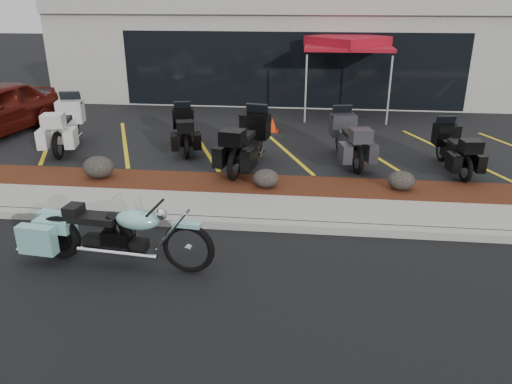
# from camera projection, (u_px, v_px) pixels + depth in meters

# --- Properties ---
(ground) EXTENTS (90.00, 90.00, 0.00)m
(ground) POSITION_uv_depth(u_px,v_px,m) (261.00, 252.00, 8.35)
(ground) COLOR black
(ground) RESTS_ON ground
(curb) EXTENTS (24.00, 0.25, 0.15)m
(curb) POSITION_uv_depth(u_px,v_px,m) (266.00, 225.00, 9.15)
(curb) COLOR gray
(curb) RESTS_ON ground
(sidewalk) EXTENTS (24.00, 1.20, 0.15)m
(sidewalk) POSITION_uv_depth(u_px,v_px,m) (269.00, 210.00, 9.79)
(sidewalk) COLOR gray
(sidewalk) RESTS_ON ground
(mulch_bed) EXTENTS (24.00, 1.20, 0.16)m
(mulch_bed) POSITION_uv_depth(u_px,v_px,m) (274.00, 188.00, 10.90)
(mulch_bed) COLOR #37170C
(mulch_bed) RESTS_ON ground
(upper_lot) EXTENTS (26.00, 9.60, 0.15)m
(upper_lot) POSITION_uv_depth(u_px,v_px,m) (287.00, 126.00, 15.88)
(upper_lot) COLOR black
(upper_lot) RESTS_ON ground
(dealership_building) EXTENTS (18.00, 8.16, 4.00)m
(dealership_building) POSITION_uv_depth(u_px,v_px,m) (296.00, 45.00, 20.94)
(dealership_building) COLOR gray
(dealership_building) RESTS_ON ground
(boulder_left) EXTENTS (0.70, 0.58, 0.49)m
(boulder_left) POSITION_uv_depth(u_px,v_px,m) (98.00, 167.00, 11.18)
(boulder_left) COLOR black
(boulder_left) RESTS_ON mulch_bed
(boulder_mid) EXTENTS (0.56, 0.47, 0.40)m
(boulder_mid) POSITION_uv_depth(u_px,v_px,m) (266.00, 178.00, 10.64)
(boulder_mid) COLOR black
(boulder_mid) RESTS_ON mulch_bed
(boulder_right) EXTENTS (0.57, 0.47, 0.40)m
(boulder_right) POSITION_uv_depth(u_px,v_px,m) (401.00, 180.00, 10.51)
(boulder_right) COLOR black
(boulder_right) RESTS_ON mulch_bed
(hero_cruiser) EXTENTS (3.18, 1.10, 1.10)m
(hero_cruiser) POSITION_uv_depth(u_px,v_px,m) (188.00, 241.00, 7.55)
(hero_cruiser) COLOR #7CC2B7
(hero_cruiser) RESTS_ON ground
(touring_white) EXTENTS (1.40, 2.53, 1.39)m
(touring_white) POSITION_uv_depth(u_px,v_px,m) (73.00, 116.00, 13.86)
(touring_white) COLOR silver
(touring_white) RESTS_ON upper_lot
(touring_black_front) EXTENTS (1.30, 2.14, 1.16)m
(touring_black_front) POSITION_uv_depth(u_px,v_px,m) (183.00, 122.00, 13.69)
(touring_black_front) COLOR black
(touring_black_front) RESTS_ON upper_lot
(touring_black_mid) EXTENTS (1.33, 2.50, 1.38)m
(touring_black_mid) POSITION_uv_depth(u_px,v_px,m) (257.00, 131.00, 12.41)
(touring_black_mid) COLOR black
(touring_black_mid) RESTS_ON upper_lot
(touring_grey) EXTENTS (1.27, 2.31, 1.27)m
(touring_grey) POSITION_uv_depth(u_px,v_px,m) (341.00, 129.00, 12.78)
(touring_grey) COLOR #302F34
(touring_grey) RESTS_ON upper_lot
(touring_black_rear) EXTENTS (1.00, 2.07, 1.16)m
(touring_black_rear) POSITION_uv_depth(u_px,v_px,m) (444.00, 139.00, 12.15)
(touring_black_rear) COLOR black
(touring_black_rear) RESTS_ON upper_lot
(traffic_cone) EXTENTS (0.41, 0.41, 0.41)m
(traffic_cone) POSITION_uv_depth(u_px,v_px,m) (272.00, 125.00, 14.95)
(traffic_cone) COLOR red
(traffic_cone) RESTS_ON upper_lot
(popup_canopy) EXTENTS (3.64, 3.64, 2.57)m
(popup_canopy) POSITION_uv_depth(u_px,v_px,m) (348.00, 44.00, 16.28)
(popup_canopy) COLOR silver
(popup_canopy) RESTS_ON upper_lot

